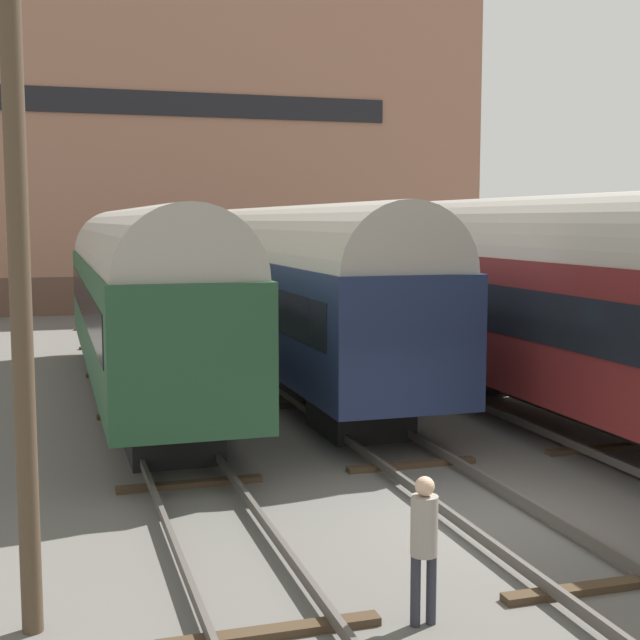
{
  "coord_description": "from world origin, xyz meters",
  "views": [
    {
      "loc": [
        -6.56,
        -12.4,
        4.72
      ],
      "look_at": [
        0.0,
        9.02,
        2.2
      ],
      "focal_mm": 50.0,
      "sensor_mm": 36.0,
      "label": 1
    }
  ],
  "objects_px": {
    "train_car_green": "(140,291)",
    "utility_pole": "(18,237)",
    "train_car_navy": "(291,285)",
    "train_car_maroon": "(577,300)",
    "person_worker": "(424,536)",
    "bench": "(629,355)"
  },
  "relations": [
    {
      "from": "train_car_maroon",
      "to": "train_car_navy",
      "type": "distance_m",
      "value": 8.74
    },
    {
      "from": "train_car_navy",
      "to": "utility_pole",
      "type": "height_order",
      "value": "utility_pole"
    },
    {
      "from": "utility_pole",
      "to": "train_car_navy",
      "type": "bearing_deg",
      "value": 63.62
    },
    {
      "from": "bench",
      "to": "person_worker",
      "type": "height_order",
      "value": "bench"
    },
    {
      "from": "train_car_navy",
      "to": "person_worker",
      "type": "xyz_separation_m",
      "value": [
        -2.49,
        -15.0,
        -1.82
      ]
    },
    {
      "from": "train_car_maroon",
      "to": "person_worker",
      "type": "bearing_deg",
      "value": -132.48
    },
    {
      "from": "train_car_green",
      "to": "train_car_maroon",
      "type": "bearing_deg",
      "value": -39.39
    },
    {
      "from": "train_car_green",
      "to": "utility_pole",
      "type": "distance_m",
      "value": 13.56
    },
    {
      "from": "train_car_maroon",
      "to": "train_car_green",
      "type": "relative_size",
      "value": 0.98
    },
    {
      "from": "train_car_maroon",
      "to": "utility_pole",
      "type": "xyz_separation_m",
      "value": [
        -11.12,
        -6.21,
        1.53
      ]
    },
    {
      "from": "bench",
      "to": "train_car_green",
      "type": "bearing_deg",
      "value": 152.44
    },
    {
      "from": "train_car_green",
      "to": "person_worker",
      "type": "bearing_deg",
      "value": -82.96
    },
    {
      "from": "train_car_navy",
      "to": "bench",
      "type": "height_order",
      "value": "train_car_navy"
    },
    {
      "from": "train_car_navy",
      "to": "utility_pole",
      "type": "bearing_deg",
      "value": -116.38
    },
    {
      "from": "train_car_maroon",
      "to": "person_worker",
      "type": "xyz_separation_m",
      "value": [
        -6.75,
        -7.37,
        -1.93
      ]
    },
    {
      "from": "train_car_navy",
      "to": "utility_pole",
      "type": "relative_size",
      "value": 2.02
    },
    {
      "from": "bench",
      "to": "utility_pole",
      "type": "height_order",
      "value": "utility_pole"
    },
    {
      "from": "train_car_navy",
      "to": "train_car_green",
      "type": "distance_m",
      "value": 4.31
    },
    {
      "from": "bench",
      "to": "train_car_navy",
      "type": "bearing_deg",
      "value": 136.38
    },
    {
      "from": "train_car_maroon",
      "to": "train_car_navy",
      "type": "bearing_deg",
      "value": 119.22
    },
    {
      "from": "train_car_green",
      "to": "bench",
      "type": "distance_m",
      "value": 12.33
    },
    {
      "from": "train_car_maroon",
      "to": "person_worker",
      "type": "relative_size",
      "value": 9.81
    }
  ]
}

